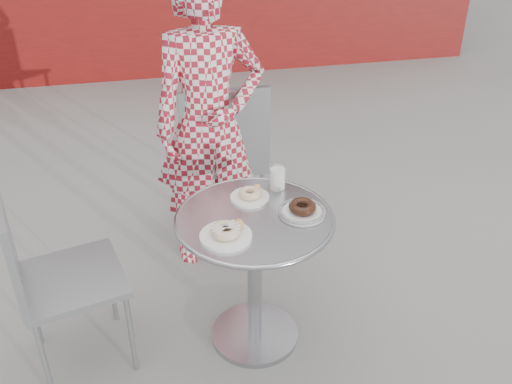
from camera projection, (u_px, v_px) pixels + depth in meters
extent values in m
plane|color=gray|center=(262.00, 335.00, 2.64)|extent=(60.00, 60.00, 0.00)
cube|color=maroon|center=(178.00, 23.00, 5.46)|extent=(6.02, 0.20, 1.00)
cylinder|color=#B6B6BA|center=(255.00, 333.00, 2.63)|extent=(0.40, 0.40, 0.03)
cylinder|color=#B6B6BA|center=(255.00, 280.00, 2.46)|extent=(0.06, 0.06, 0.63)
cylinder|color=#B6B6BA|center=(255.00, 219.00, 2.30)|extent=(0.63, 0.63, 0.02)
torus|color=#B6B6BA|center=(255.00, 219.00, 2.30)|extent=(0.65, 0.65, 0.02)
cube|color=#999BA0|center=(221.00, 156.00, 3.14)|extent=(0.46, 0.46, 0.03)
cube|color=#999BA0|center=(226.00, 132.00, 2.83)|extent=(0.45, 0.04, 0.45)
cube|color=#999BA0|center=(72.00, 279.00, 2.31)|extent=(0.49, 0.49, 0.03)
cube|color=#999BA0|center=(10.00, 249.00, 2.13)|extent=(0.12, 0.40, 0.40)
imported|color=maroon|center=(210.00, 124.00, 2.81)|extent=(0.60, 0.42, 1.54)
cylinder|color=white|center=(250.00, 197.00, 2.41)|extent=(0.17, 0.17, 0.01)
torus|color=#B18744|center=(250.00, 193.00, 2.40)|extent=(0.10, 0.10, 0.03)
sphere|color=#B77A3F|center=(257.00, 187.00, 2.44)|extent=(0.03, 0.03, 0.03)
cylinder|color=white|center=(226.00, 236.00, 2.17)|extent=(0.20, 0.20, 0.01)
torus|color=#B18744|center=(226.00, 231.00, 2.16)|extent=(0.12, 0.12, 0.04)
sphere|color=#B77A3F|center=(239.00, 224.00, 2.19)|extent=(0.04, 0.04, 0.04)
cylinder|color=white|center=(302.00, 212.00, 2.31)|extent=(0.19, 0.19, 0.01)
torus|color=black|center=(302.00, 207.00, 2.30)|extent=(0.11, 0.11, 0.04)
torus|color=black|center=(302.00, 211.00, 2.31)|extent=(0.19, 0.19, 0.02)
cylinder|color=white|center=(277.00, 179.00, 2.46)|extent=(0.06, 0.06, 0.10)
cylinder|color=white|center=(278.00, 177.00, 2.46)|extent=(0.07, 0.07, 0.11)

